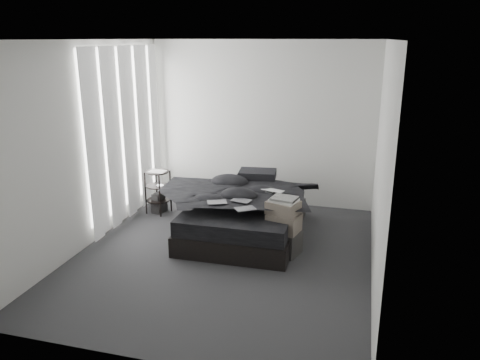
% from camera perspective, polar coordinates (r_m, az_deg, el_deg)
% --- Properties ---
extents(floor, '(3.60, 4.20, 0.01)m').
position_cam_1_polar(floor, '(5.97, -2.02, -9.09)').
color(floor, '#2E2E30').
rests_on(floor, ground).
extents(ceiling, '(3.60, 4.20, 0.01)m').
position_cam_1_polar(ceiling, '(5.36, -2.32, 16.75)').
color(ceiling, white).
rests_on(ceiling, ground).
extents(wall_back, '(3.60, 0.01, 2.60)m').
position_cam_1_polar(wall_back, '(7.51, 2.60, 6.82)').
color(wall_back, silver).
rests_on(wall_back, ground).
extents(wall_front, '(3.60, 0.01, 2.60)m').
position_cam_1_polar(wall_front, '(3.66, -11.92, -4.53)').
color(wall_front, silver).
rests_on(wall_front, ground).
extents(wall_left, '(0.01, 4.20, 2.60)m').
position_cam_1_polar(wall_left, '(6.28, -18.09, 3.99)').
color(wall_left, silver).
rests_on(wall_left, ground).
extents(wall_right, '(0.01, 4.20, 2.60)m').
position_cam_1_polar(wall_right, '(5.29, 16.82, 1.79)').
color(wall_right, silver).
rests_on(wall_right, ground).
extents(window_left, '(0.02, 2.00, 2.30)m').
position_cam_1_polar(window_left, '(7.02, -14.04, 6.03)').
color(window_left, white).
rests_on(window_left, wall_left).
extents(curtain_left, '(0.06, 2.12, 2.48)m').
position_cam_1_polar(curtain_left, '(7.00, -13.64, 5.46)').
color(curtain_left, white).
rests_on(curtain_left, wall_left).
extents(bed, '(1.48, 1.94, 0.26)m').
position_cam_1_polar(bed, '(6.51, 0.56, -5.52)').
color(bed, black).
rests_on(bed, floor).
extents(mattress, '(1.42, 1.88, 0.21)m').
position_cam_1_polar(mattress, '(6.42, 0.56, -3.59)').
color(mattress, black).
rests_on(mattress, bed).
extents(duvet, '(1.44, 1.66, 0.22)m').
position_cam_1_polar(duvet, '(6.31, 0.47, -1.90)').
color(duvet, black).
rests_on(duvet, mattress).
extents(pillow_lower, '(0.58, 0.40, 0.13)m').
position_cam_1_polar(pillow_lower, '(7.07, 1.66, -0.22)').
color(pillow_lower, black).
rests_on(pillow_lower, mattress).
extents(pillow_upper, '(0.58, 0.43, 0.12)m').
position_cam_1_polar(pillow_upper, '(7.00, 2.15, 0.69)').
color(pillow_upper, black).
rests_on(pillow_upper, pillow_lower).
extents(laptop, '(0.35, 0.28, 0.02)m').
position_cam_1_polar(laptop, '(6.28, 3.82, -0.82)').
color(laptop, silver).
rests_on(laptop, duvet).
extents(comic_a, '(0.29, 0.24, 0.01)m').
position_cam_1_polar(comic_a, '(5.90, -2.84, -2.07)').
color(comic_a, black).
rests_on(comic_a, duvet).
extents(comic_b, '(0.27, 0.20, 0.01)m').
position_cam_1_polar(comic_b, '(5.96, 0.14, -1.82)').
color(comic_b, black).
rests_on(comic_b, duvet).
extents(comic_c, '(0.29, 0.27, 0.01)m').
position_cam_1_polar(comic_c, '(5.67, 0.63, -2.74)').
color(comic_c, black).
rests_on(comic_c, duvet).
extents(side_stand, '(0.43, 0.43, 0.66)m').
position_cam_1_polar(side_stand, '(7.34, -9.95, -1.48)').
color(side_stand, black).
rests_on(side_stand, floor).
extents(papers, '(0.26, 0.20, 0.01)m').
position_cam_1_polar(papers, '(7.23, -10.07, 1.02)').
color(papers, white).
rests_on(papers, side_stand).
extents(floor_books, '(0.21, 0.26, 0.16)m').
position_cam_1_polar(floor_books, '(7.44, -9.80, -3.27)').
color(floor_books, black).
rests_on(floor_books, floor).
extents(box_lower, '(0.48, 0.43, 0.30)m').
position_cam_1_polar(box_lower, '(5.98, 5.25, -7.51)').
color(box_lower, '#242424').
rests_on(box_lower, floor).
extents(box_mid, '(0.44, 0.38, 0.23)m').
position_cam_1_polar(box_mid, '(5.86, 5.35, -5.19)').
color(box_mid, '#675C51').
rests_on(box_mid, box_lower).
extents(box_upper, '(0.44, 0.40, 0.16)m').
position_cam_1_polar(box_upper, '(5.81, 5.29, -3.35)').
color(box_upper, '#675C51').
rests_on(box_upper, box_mid).
extents(art_book_white, '(0.37, 0.33, 0.03)m').
position_cam_1_polar(art_book_white, '(5.77, 5.40, -2.48)').
color(art_book_white, silver).
rests_on(art_book_white, box_upper).
extents(art_book_snake, '(0.34, 0.29, 0.03)m').
position_cam_1_polar(art_book_snake, '(5.75, 5.44, -2.24)').
color(art_book_snake, silver).
rests_on(art_book_snake, art_book_white).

